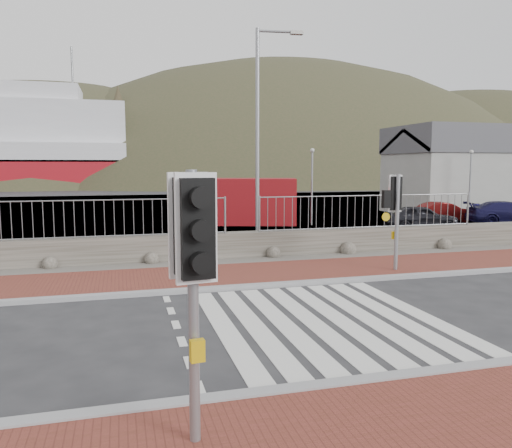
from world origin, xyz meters
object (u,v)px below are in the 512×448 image
object	(u,v)px
traffic_signal_far	(396,202)
car_b	(443,212)
streetlight	(261,129)
shipping_container	(241,201)
car_a	(421,217)
car_c	(509,213)
traffic_signal_near	(192,251)

from	to	relation	value
traffic_signal_far	car_b	bearing A→B (deg)	-130.35
streetlight	shipping_container	bearing A→B (deg)	88.65
shipping_container	traffic_signal_far	bearing A→B (deg)	-68.04
traffic_signal_far	shipping_container	world-z (taller)	traffic_signal_far
traffic_signal_far	streetlight	size ratio (longest dim) A/B	0.37
car_a	car_b	size ratio (longest dim) A/B	1.03
car_b	car_c	world-z (taller)	car_c
traffic_signal_near	car_c	bearing A→B (deg)	33.22
car_c	streetlight	bearing A→B (deg)	124.80
shipping_container	car_b	bearing A→B (deg)	4.34
streetlight	car_c	bearing A→B (deg)	25.47
streetlight	car_c	xyz separation A→B (m)	(15.31, 4.87, -3.83)
traffic_signal_far	streetlight	distance (m)	5.69
traffic_signal_far	car_c	xyz separation A→B (m)	(12.37, 9.13, -1.48)
traffic_signal_far	car_b	xyz separation A→B (m)	(9.87, 11.35, -1.55)
shipping_container	car_c	world-z (taller)	shipping_container
streetlight	car_b	distance (m)	15.14
car_b	traffic_signal_near	bearing A→B (deg)	143.10
traffic_signal_near	shipping_container	distance (m)	22.21
traffic_signal_far	car_b	size ratio (longest dim) A/B	0.84
traffic_signal_near	traffic_signal_far	bearing A→B (deg)	39.73
car_a	car_c	xyz separation A→B (m)	(5.57, 0.25, 0.03)
streetlight	car_b	xyz separation A→B (m)	(12.80, 7.08, -3.90)
car_b	traffic_signal_far	bearing A→B (deg)	143.76
shipping_container	car_c	distance (m)	14.53
streetlight	car_b	size ratio (longest dim) A/B	2.28
shipping_container	car_c	xyz separation A→B (m)	(13.79, -4.55, -0.61)
car_b	car_c	xyz separation A→B (m)	(2.51, -2.21, 0.07)
streetlight	car_a	xyz separation A→B (m)	(9.74, 4.62, -3.86)
traffic_signal_near	car_c	world-z (taller)	traffic_signal_near
traffic_signal_far	car_a	world-z (taller)	traffic_signal_far
car_a	car_b	world-z (taller)	car_a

